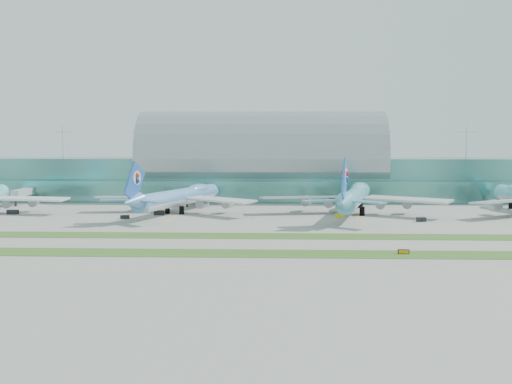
{
  "coord_description": "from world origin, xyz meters",
  "views": [
    {
      "loc": [
        9.85,
        -188.01,
        28.49
      ],
      "look_at": [
        0.0,
        55.0,
        9.0
      ],
      "focal_mm": 45.0,
      "sensor_mm": 36.0,
      "label": 1
    }
  ],
  "objects_px": {
    "terminal": "(262,170)",
    "airliner_c": "(355,196)",
    "airliner_b": "(180,196)",
    "taxiway_sign_east": "(404,252)"
  },
  "relations": [
    {
      "from": "terminal",
      "to": "airliner_b",
      "type": "distance_m",
      "value": 72.59
    },
    {
      "from": "airliner_c",
      "to": "taxiway_sign_east",
      "type": "distance_m",
      "value": 89.28
    },
    {
      "from": "airliner_b",
      "to": "taxiway_sign_east",
      "type": "distance_m",
      "value": 115.39
    },
    {
      "from": "taxiway_sign_east",
      "to": "airliner_b",
      "type": "bearing_deg",
      "value": 134.14
    },
    {
      "from": "terminal",
      "to": "airliner_b",
      "type": "xyz_separation_m",
      "value": [
        -30.68,
        -65.35,
        -7.59
      ]
    },
    {
      "from": "airliner_b",
      "to": "airliner_c",
      "type": "xyz_separation_m",
      "value": [
        68.88,
        -1.6,
        0.47
      ]
    },
    {
      "from": "terminal",
      "to": "airliner_b",
      "type": "relative_size",
      "value": 4.45
    },
    {
      "from": "terminal",
      "to": "taxiway_sign_east",
      "type": "relative_size",
      "value": 117.94
    },
    {
      "from": "terminal",
      "to": "airliner_c",
      "type": "relative_size",
      "value": 4.09
    },
    {
      "from": "airliner_c",
      "to": "taxiway_sign_east",
      "type": "xyz_separation_m",
      "value": [
        2.32,
        -89.01,
        -6.51
      ]
    }
  ]
}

